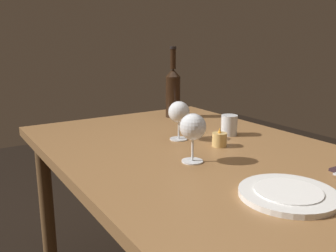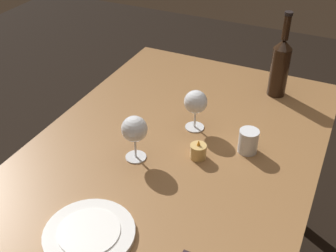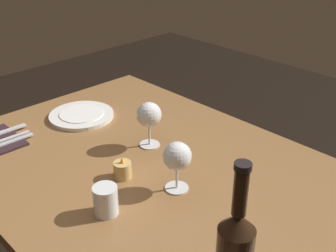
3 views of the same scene
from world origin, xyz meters
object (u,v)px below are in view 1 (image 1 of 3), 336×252
(wine_bottle, at_px, (173,91))
(dinner_plate, at_px, (288,194))
(water_tumbler, at_px, (229,126))
(votive_candle, at_px, (219,140))
(wine_glass_left, at_px, (179,113))
(wine_glass_right, at_px, (193,128))

(wine_bottle, distance_m, dinner_plate, 0.95)
(water_tumbler, bearing_deg, votive_candle, -53.19)
(wine_glass_left, distance_m, wine_glass_right, 0.25)
(wine_glass_right, height_order, water_tumbler, wine_glass_right)
(votive_candle, distance_m, dinner_plate, 0.43)
(wine_glass_right, bearing_deg, wine_bottle, 152.19)
(wine_glass_right, height_order, wine_bottle, wine_bottle)
(wine_glass_right, relative_size, votive_candle, 2.25)
(wine_glass_left, height_order, wine_glass_right, wine_glass_right)
(wine_glass_right, xyz_separation_m, dinner_plate, (0.33, 0.04, -0.10))
(wine_bottle, height_order, dinner_plate, wine_bottle)
(wine_glass_right, relative_size, dinner_plate, 0.64)
(wine_bottle, relative_size, votive_candle, 4.93)
(wine_glass_right, xyz_separation_m, votive_candle, (-0.08, 0.18, -0.08))
(wine_glass_right, bearing_deg, dinner_plate, 7.72)
(wine_bottle, bearing_deg, wine_glass_left, -29.91)
(water_tumbler, bearing_deg, wine_glass_right, -59.49)
(votive_candle, bearing_deg, wine_glass_right, -64.76)
(wine_bottle, relative_size, water_tumbler, 4.22)
(wine_glass_left, distance_m, water_tumbler, 0.22)
(wine_bottle, relative_size, dinner_plate, 1.41)
(wine_glass_right, xyz_separation_m, wine_bottle, (-0.58, 0.31, 0.02))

